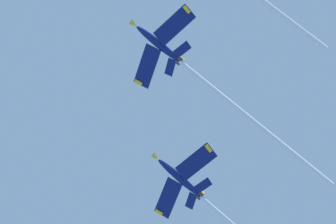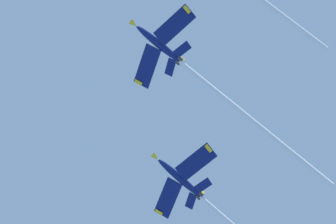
% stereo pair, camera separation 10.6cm
% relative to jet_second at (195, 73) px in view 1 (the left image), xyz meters
% --- Properties ---
extents(jet_second, '(19.98, 46.77, 25.20)m').
position_rel_jet_second_xyz_m(jet_second, '(0.00, 0.00, 0.00)').
color(jet_second, navy).
extents(jet_third, '(19.93, 46.70, 23.89)m').
position_rel_jet_second_xyz_m(jet_third, '(-22.57, 13.86, -7.19)').
color(jet_third, navy).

